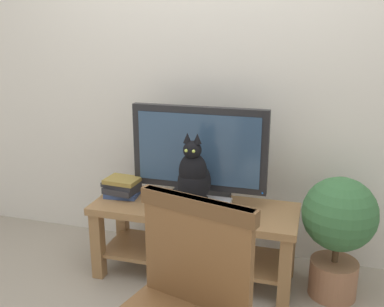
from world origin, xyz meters
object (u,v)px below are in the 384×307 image
tv (199,153)px  book_stack (122,187)px  tv_stand (194,227)px  cat (194,177)px  potted_plant (338,227)px  media_box (194,206)px

tv → book_stack: (-0.49, -0.08, -0.25)m
tv_stand → tv: (0.00, 0.10, 0.45)m
cat → potted_plant: bearing=7.0°
book_stack → media_box: bearing=-9.2°
tv_stand → potted_plant: potted_plant is taller
tv → cat: (0.02, -0.17, -0.09)m
tv → tv_stand: bearing=-90.0°
tv_stand → cat: bearing=-76.3°
tv → media_box: (0.02, -0.16, -0.28)m
media_box → cat: size_ratio=0.97×
media_box → cat: bearing=-84.9°
cat → media_box: bearing=95.1°
media_box → potted_plant: size_ratio=0.57×
tv → cat: tv is taller
tv → media_box: size_ratio=2.04×
media_box → book_stack: (-0.50, 0.08, 0.03)m
media_box → cat: 0.19m
tv_stand → potted_plant: (0.84, 0.03, 0.10)m
tv_stand → cat: cat is taller
media_box → cat: cat is taller
cat → book_stack: bearing=169.4°
tv_stand → media_box: media_box is taller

